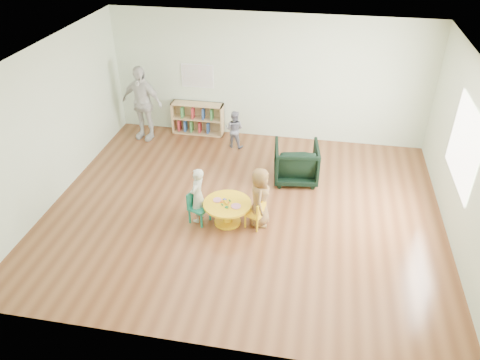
{
  "coord_description": "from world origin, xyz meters",
  "views": [
    {
      "loc": [
        1.19,
        -6.76,
        5.02
      ],
      "look_at": [
        -0.02,
        -0.3,
        0.82
      ],
      "focal_mm": 35.0,
      "sensor_mm": 36.0,
      "label": 1
    }
  ],
  "objects_px": {
    "bookshelf": "(198,118)",
    "toddler": "(234,129)",
    "kid_chair_left": "(197,206)",
    "armchair": "(296,162)",
    "child_right": "(260,197)",
    "child_left": "(198,195)",
    "kid_chair_right": "(257,213)",
    "adult_caretaker": "(142,103)",
    "activity_table": "(227,209)"
  },
  "relations": [
    {
      "from": "toddler",
      "to": "child_right",
      "type": "bearing_deg",
      "value": 119.49
    },
    {
      "from": "kid_chair_right",
      "to": "child_left",
      "type": "distance_m",
      "value": 1.05
    },
    {
      "from": "child_left",
      "to": "child_right",
      "type": "height_order",
      "value": "child_right"
    },
    {
      "from": "child_right",
      "to": "adult_caretaker",
      "type": "bearing_deg",
      "value": 44.19
    },
    {
      "from": "armchair",
      "to": "child_right",
      "type": "height_order",
      "value": "child_right"
    },
    {
      "from": "child_right",
      "to": "toddler",
      "type": "distance_m",
      "value": 2.86
    },
    {
      "from": "kid_chair_right",
      "to": "toddler",
      "type": "distance_m",
      "value": 2.94
    },
    {
      "from": "kid_chair_left",
      "to": "bookshelf",
      "type": "xyz_separation_m",
      "value": [
        -0.88,
        3.32,
        0.05
      ]
    },
    {
      "from": "kid_chair_left",
      "to": "armchair",
      "type": "xyz_separation_m",
      "value": [
        1.56,
        1.67,
        0.08
      ]
    },
    {
      "from": "kid_chair_left",
      "to": "adult_caretaker",
      "type": "distance_m",
      "value": 3.55
    },
    {
      "from": "child_right",
      "to": "toddler",
      "type": "height_order",
      "value": "child_right"
    },
    {
      "from": "child_left",
      "to": "adult_caretaker",
      "type": "height_order",
      "value": "adult_caretaker"
    },
    {
      "from": "activity_table",
      "to": "kid_chair_right",
      "type": "distance_m",
      "value": 0.51
    },
    {
      "from": "kid_chair_left",
      "to": "child_left",
      "type": "bearing_deg",
      "value": -163.8
    },
    {
      "from": "bookshelf",
      "to": "toddler",
      "type": "bearing_deg",
      "value": -28.2
    },
    {
      "from": "bookshelf",
      "to": "child_left",
      "type": "xyz_separation_m",
      "value": [
        0.88,
        -3.29,
        0.14
      ]
    },
    {
      "from": "kid_chair_left",
      "to": "toddler",
      "type": "bearing_deg",
      "value": -160.89
    },
    {
      "from": "bookshelf",
      "to": "kid_chair_right",
      "type": "bearing_deg",
      "value": -59.99
    },
    {
      "from": "armchair",
      "to": "child_right",
      "type": "distance_m",
      "value": 1.63
    },
    {
      "from": "bookshelf",
      "to": "toddler",
      "type": "relative_size",
      "value": 1.41
    },
    {
      "from": "bookshelf",
      "to": "toddler",
      "type": "distance_m",
      "value": 1.11
    },
    {
      "from": "kid_chair_left",
      "to": "armchair",
      "type": "bearing_deg",
      "value": 158.07
    },
    {
      "from": "armchair",
      "to": "adult_caretaker",
      "type": "distance_m",
      "value": 3.8
    },
    {
      "from": "kid_chair_right",
      "to": "adult_caretaker",
      "type": "distance_m",
      "value": 4.22
    },
    {
      "from": "kid_chair_right",
      "to": "bookshelf",
      "type": "xyz_separation_m",
      "value": [
        -1.91,
        3.31,
        0.08
      ]
    },
    {
      "from": "kid_chair_left",
      "to": "kid_chair_right",
      "type": "xyz_separation_m",
      "value": [
        1.03,
        0.01,
        -0.03
      ]
    },
    {
      "from": "activity_table",
      "to": "bookshelf",
      "type": "xyz_separation_m",
      "value": [
        -1.4,
        3.29,
        0.08
      ]
    },
    {
      "from": "kid_chair_right",
      "to": "adult_caretaker",
      "type": "relative_size",
      "value": 0.32
    },
    {
      "from": "kid_chair_right",
      "to": "child_right",
      "type": "relative_size",
      "value": 0.49
    },
    {
      "from": "activity_table",
      "to": "bookshelf",
      "type": "bearing_deg",
      "value": 113.07
    },
    {
      "from": "bookshelf",
      "to": "adult_caretaker",
      "type": "height_order",
      "value": "adult_caretaker"
    },
    {
      "from": "toddler",
      "to": "child_left",
      "type": "bearing_deg",
      "value": 97.68
    },
    {
      "from": "armchair",
      "to": "activity_table",
      "type": "bearing_deg",
      "value": 49.76
    },
    {
      "from": "bookshelf",
      "to": "adult_caretaker",
      "type": "distance_m",
      "value": 1.32
    },
    {
      "from": "kid_chair_right",
      "to": "toddler",
      "type": "bearing_deg",
      "value": 39.16
    },
    {
      "from": "activity_table",
      "to": "kid_chair_right",
      "type": "relative_size",
      "value": 1.53
    },
    {
      "from": "kid_chair_right",
      "to": "child_right",
      "type": "xyz_separation_m",
      "value": [
        0.03,
        0.1,
        0.26
      ]
    },
    {
      "from": "kid_chair_left",
      "to": "armchair",
      "type": "distance_m",
      "value": 2.28
    },
    {
      "from": "activity_table",
      "to": "kid_chair_right",
      "type": "xyz_separation_m",
      "value": [
        0.51,
        -0.02,
        0.0
      ]
    },
    {
      "from": "armchair",
      "to": "kid_chair_left",
      "type": "bearing_deg",
      "value": 39.21
    },
    {
      "from": "toddler",
      "to": "kid_chair_right",
      "type": "bearing_deg",
      "value": 118.2
    },
    {
      "from": "kid_chair_left",
      "to": "child_right",
      "type": "relative_size",
      "value": 0.54
    },
    {
      "from": "child_left",
      "to": "adult_caretaker",
      "type": "xyz_separation_m",
      "value": [
        -2.02,
        2.83,
        0.34
      ]
    },
    {
      "from": "child_left",
      "to": "child_right",
      "type": "relative_size",
      "value": 0.93
    },
    {
      "from": "adult_caretaker",
      "to": "child_left",
      "type": "bearing_deg",
      "value": -43.34
    },
    {
      "from": "adult_caretaker",
      "to": "kid_chair_left",
      "type": "bearing_deg",
      "value": -43.76
    },
    {
      "from": "toddler",
      "to": "bookshelf",
      "type": "bearing_deg",
      "value": -18.55
    },
    {
      "from": "activity_table",
      "to": "bookshelf",
      "type": "relative_size",
      "value": 0.69
    },
    {
      "from": "child_right",
      "to": "activity_table",
      "type": "bearing_deg",
      "value": 93.99
    },
    {
      "from": "bookshelf",
      "to": "armchair",
      "type": "bearing_deg",
      "value": -34.27
    }
  ]
}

